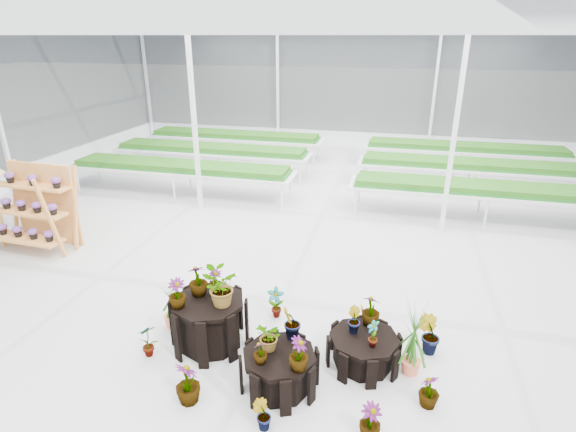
% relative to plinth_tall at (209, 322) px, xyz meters
% --- Properties ---
extents(ground_plane, '(24.00, 24.00, 0.00)m').
position_rel_plinth_tall_xyz_m(ground_plane, '(0.56, 1.10, -0.37)').
color(ground_plane, gray).
rests_on(ground_plane, ground).
extents(greenhouse_shell, '(18.00, 24.00, 4.50)m').
position_rel_plinth_tall_xyz_m(greenhouse_shell, '(0.56, 1.10, 1.88)').
color(greenhouse_shell, white).
rests_on(greenhouse_shell, ground).
extents(steel_frame, '(18.00, 24.00, 4.50)m').
position_rel_plinth_tall_xyz_m(steel_frame, '(0.56, 1.10, 1.88)').
color(steel_frame, silver).
rests_on(steel_frame, ground).
extents(nursery_benches, '(16.00, 7.00, 0.84)m').
position_rel_plinth_tall_xyz_m(nursery_benches, '(0.56, 8.30, 0.05)').
color(nursery_benches, silver).
rests_on(nursery_benches, ground).
extents(plinth_tall, '(1.29, 1.29, 0.73)m').
position_rel_plinth_tall_xyz_m(plinth_tall, '(0.00, 0.00, 0.00)').
color(plinth_tall, black).
rests_on(plinth_tall, ground).
extents(plinth_mid, '(1.28, 1.28, 0.51)m').
position_rel_plinth_tall_xyz_m(plinth_mid, '(1.20, -0.60, -0.11)').
color(plinth_mid, black).
rests_on(plinth_mid, ground).
extents(plinth_low, '(1.22, 1.22, 0.44)m').
position_rel_plinth_tall_xyz_m(plinth_low, '(2.20, 0.10, -0.15)').
color(plinth_low, black).
rests_on(plinth_low, ground).
extents(shelf_rack, '(1.71, 0.97, 1.76)m').
position_rel_plinth_tall_xyz_m(shelf_rack, '(-4.76, 2.08, 0.52)').
color(shelf_rack, '#CA803D').
rests_on(shelf_rack, ground).
extents(nursery_plants, '(4.20, 2.38, 1.28)m').
position_rel_plinth_tall_xyz_m(nursery_plants, '(1.07, -0.02, 0.18)').
color(nursery_plants, '#235615').
rests_on(nursery_plants, ground).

